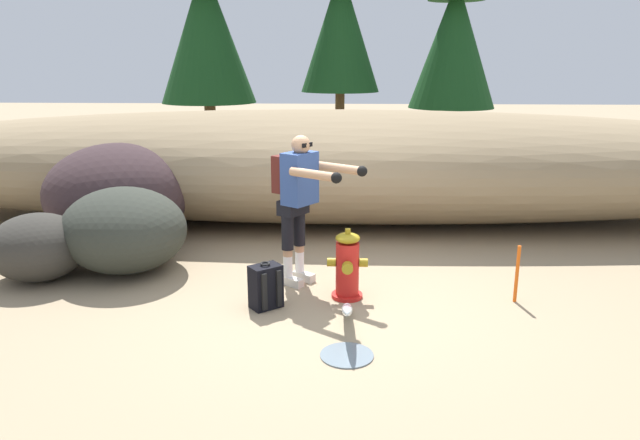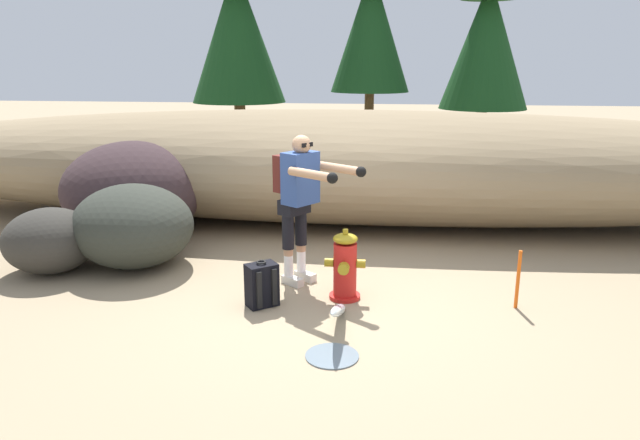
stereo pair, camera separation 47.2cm
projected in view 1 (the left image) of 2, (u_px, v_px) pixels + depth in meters
The scene contains 13 objects.
ground_plane at pixel (327, 299), 6.14m from camera, with size 56.00×56.00×0.04m, color #998466.
dirt_embankment at pixel (334, 165), 9.02m from camera, with size 16.58×3.20×1.67m, color #897556.
fire_hydrant at pixel (347, 266), 6.05m from camera, with size 0.42×0.37×0.74m.
hydrant_water_jet at pixel (347, 317), 5.32m from camera, with size 0.45×1.34×0.50m.
utility_worker at pixel (299, 192), 6.25m from camera, with size 1.01×0.88×1.64m.
spare_backpack at pixel (265, 287), 5.85m from camera, with size 0.36×0.36×0.47m.
boulder_large at pixel (118, 193), 7.89m from camera, with size 1.89×1.91×1.33m, color #362729.
boulder_mid at pixel (124, 230), 6.83m from camera, with size 1.56×1.41×0.98m, color #2E312A.
boulder_small at pixel (38, 247), 6.56m from camera, with size 1.02×1.06×0.75m, color #322F2A.
pine_tree_far_left at pixel (205, 7), 14.66m from camera, with size 2.42×2.42×6.98m.
pine_tree_left at pixel (341, 6), 15.14m from camera, with size 2.07×2.07×6.77m.
pine_tree_center at pixel (456, 19), 14.88m from camera, with size 2.22×2.22×6.50m.
survey_stake at pixel (517, 274), 5.95m from camera, with size 0.04×0.04×0.60m, color #E55914.
Camera 1 is at (0.19, -5.71, 2.39)m, focal length 33.06 mm.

